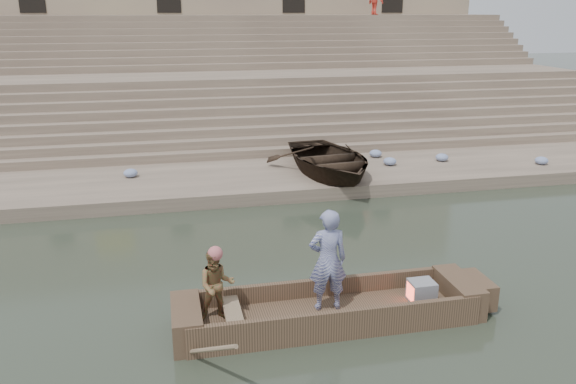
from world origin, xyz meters
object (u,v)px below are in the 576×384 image
object	(u,v)px
beached_rowboat	(329,159)
main_rowboat	(329,316)
standing_man	(328,260)
television	(421,291)
rowing_man	(217,285)

from	to	relation	value
beached_rowboat	main_rowboat	bearing A→B (deg)	-111.50
main_rowboat	standing_man	distance (m)	1.07
standing_man	television	size ratio (longest dim) A/B	4.15
rowing_man	television	xyz separation A→B (m)	(3.78, -0.15, -0.46)
main_rowboat	beached_rowboat	world-z (taller)	beached_rowboat
standing_man	beached_rowboat	xyz separation A→B (m)	(2.37, 8.08, -0.29)
main_rowboat	beached_rowboat	bearing A→B (deg)	73.93
main_rowboat	beached_rowboat	distance (m)	8.57
standing_man	television	world-z (taller)	standing_man
main_rowboat	standing_man	world-z (taller)	standing_man
main_rowboat	beached_rowboat	size ratio (longest dim) A/B	1.08
standing_man	television	distance (m)	1.95
main_rowboat	rowing_man	size ratio (longest dim) A/B	3.81
standing_man	rowing_man	size ratio (longest dim) A/B	1.45
main_rowboat	television	size ratio (longest dim) A/B	10.87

